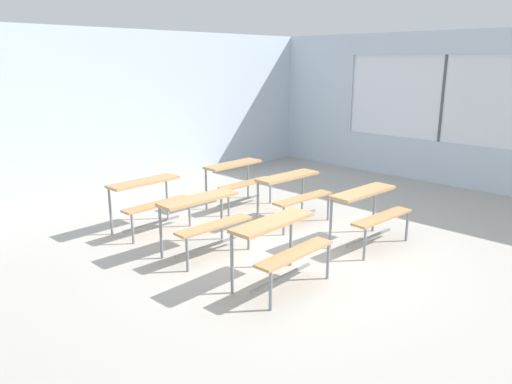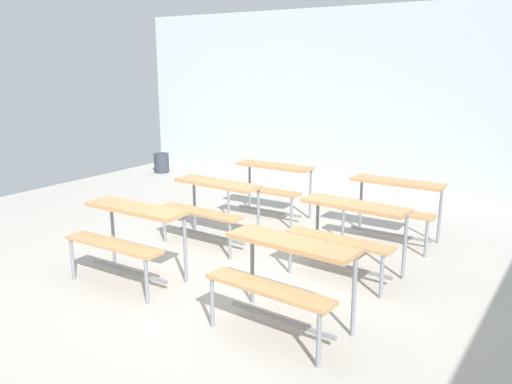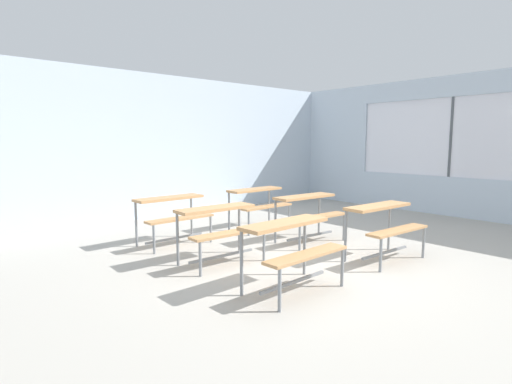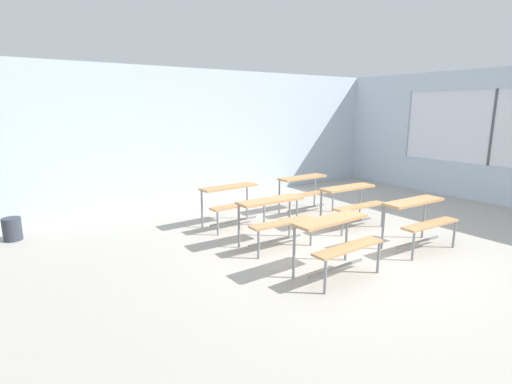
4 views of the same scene
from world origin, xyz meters
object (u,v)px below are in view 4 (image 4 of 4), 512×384
(desk_bench_r1c1, at_px, (352,197))
(desk_bench_r2c1, at_px, (306,186))
(desk_bench_r1c0, at_px, (274,212))
(desk_bench_r0c0, at_px, (336,234))
(trash_bin, at_px, (12,229))
(desk_bench_r2c0, at_px, (232,196))
(desk_bench_r0c1, at_px, (419,213))

(desk_bench_r1c1, distance_m, desk_bench_r2c1, 1.25)
(desk_bench_r1c0, bearing_deg, desk_bench_r0c0, -88.71)
(desk_bench_r0c0, distance_m, trash_bin, 5.24)
(desk_bench_r1c1, distance_m, trash_bin, 5.80)
(desk_bench_r2c1, bearing_deg, desk_bench_r0c0, -125.38)
(desk_bench_r1c0, relative_size, desk_bench_r2c0, 1.00)
(desk_bench_r2c0, bearing_deg, desk_bench_r0c0, -91.92)
(desk_bench_r0c1, height_order, desk_bench_r1c1, same)
(desk_bench_r2c1, relative_size, trash_bin, 2.93)
(desk_bench_r1c0, xyz_separation_m, desk_bench_r1c1, (1.75, 0.00, 0.00))
(desk_bench_r1c0, xyz_separation_m, desk_bench_r2c1, (1.77, 1.25, 0.00))
(desk_bench_r1c1, height_order, trash_bin, desk_bench_r1c1)
(desk_bench_r1c1, xyz_separation_m, desk_bench_r2c0, (-1.74, 1.28, 0.00))
(desk_bench_r2c1, xyz_separation_m, trash_bin, (-5.16, 1.42, -0.37))
(desk_bench_r0c0, relative_size, desk_bench_r1c1, 0.99)
(desk_bench_r0c1, bearing_deg, desk_bench_r1c1, 93.99)
(desk_bench_r1c0, xyz_separation_m, trash_bin, (-3.39, 2.67, -0.37))
(desk_bench_r0c0, bearing_deg, desk_bench_r0c1, -2.30)
(desk_bench_r1c1, bearing_deg, desk_bench_r0c1, -85.92)
(desk_bench_r1c1, height_order, desk_bench_r2c0, same)
(desk_bench_r0c1, relative_size, desk_bench_r1c0, 1.01)
(desk_bench_r0c1, height_order, trash_bin, desk_bench_r0c1)
(desk_bench_r2c0, relative_size, trash_bin, 2.95)
(desk_bench_r0c0, xyz_separation_m, trash_bin, (-3.39, 3.98, -0.37))
(desk_bench_r0c1, distance_m, desk_bench_r1c1, 1.33)
(desk_bench_r1c1, bearing_deg, desk_bench_r1c0, -177.24)
(desk_bench_r2c0, bearing_deg, desk_bench_r2c1, -2.57)
(desk_bench_r1c1, bearing_deg, desk_bench_r0c0, -140.39)
(desk_bench_r2c1, bearing_deg, desk_bench_r0c1, -90.52)
(desk_bench_r1c1, xyz_separation_m, desk_bench_r2c1, (0.02, 1.25, 0.00))
(desk_bench_r2c0, height_order, desk_bench_r2c1, same)
(desk_bench_r2c0, distance_m, trash_bin, 3.69)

